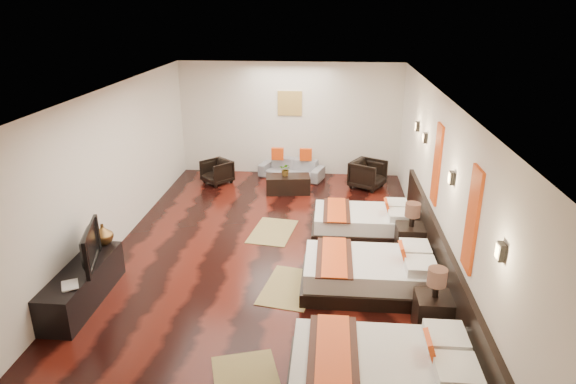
# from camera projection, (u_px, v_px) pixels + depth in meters

# --- Properties ---
(floor) EXTENTS (5.50, 9.50, 0.01)m
(floor) POSITION_uv_depth(u_px,v_px,m) (267.00, 261.00, 8.56)
(floor) COLOR black
(floor) RESTS_ON ground
(ceiling) EXTENTS (5.50, 9.50, 0.01)m
(ceiling) POSITION_uv_depth(u_px,v_px,m) (264.00, 96.00, 7.56)
(ceiling) COLOR white
(ceiling) RESTS_ON floor
(back_wall) EXTENTS (5.50, 0.01, 2.80)m
(back_wall) POSITION_uv_depth(u_px,v_px,m) (290.00, 119.00, 12.49)
(back_wall) COLOR silver
(back_wall) RESTS_ON floor
(left_wall) EXTENTS (0.01, 9.50, 2.80)m
(left_wall) POSITION_uv_depth(u_px,v_px,m) (100.00, 179.00, 8.28)
(left_wall) COLOR silver
(left_wall) RESTS_ON floor
(right_wall) EXTENTS (0.01, 9.50, 2.80)m
(right_wall) POSITION_uv_depth(u_px,v_px,m) (440.00, 189.00, 7.84)
(right_wall) COLOR silver
(right_wall) RESTS_ON floor
(headboard_panel) EXTENTS (0.08, 6.60, 0.90)m
(headboard_panel) POSITION_uv_depth(u_px,v_px,m) (441.00, 267.00, 7.43)
(headboard_panel) COLOR black
(headboard_panel) RESTS_ON floor
(bed_near) EXTENTS (2.09, 1.31, 0.80)m
(bed_near) POSITION_uv_depth(u_px,v_px,m) (384.00, 373.00, 5.56)
(bed_near) COLOR black
(bed_near) RESTS_ON floor
(bed_mid) EXTENTS (2.04, 1.29, 0.78)m
(bed_mid) POSITION_uv_depth(u_px,v_px,m) (371.00, 273.00, 7.62)
(bed_mid) COLOR black
(bed_mid) RESTS_ON floor
(bed_far) EXTENTS (1.87, 1.18, 0.72)m
(bed_far) POSITION_uv_depth(u_px,v_px,m) (364.00, 222.00, 9.44)
(bed_far) COLOR black
(bed_far) RESTS_ON floor
(nightstand_a) EXTENTS (0.47, 0.47, 0.93)m
(nightstand_a) POSITION_uv_depth(u_px,v_px,m) (433.00, 309.00, 6.63)
(nightstand_a) COLOR black
(nightstand_a) RESTS_ON floor
(nightstand_b) EXTENTS (0.49, 0.49, 0.96)m
(nightstand_b) POSITION_uv_depth(u_px,v_px,m) (410.00, 237.00, 8.65)
(nightstand_b) COLOR black
(nightstand_b) RESTS_ON floor
(jute_mat_mid) EXTENTS (0.95, 1.32, 0.01)m
(jute_mat_mid) POSITION_uv_depth(u_px,v_px,m) (289.00, 287.00, 7.75)
(jute_mat_mid) COLOR #95824C
(jute_mat_mid) RESTS_ON floor
(jute_mat_far) EXTENTS (0.92, 1.30, 0.01)m
(jute_mat_far) POSITION_uv_depth(u_px,v_px,m) (273.00, 231.00, 9.63)
(jute_mat_far) COLOR #95824C
(jute_mat_far) RESTS_ON floor
(tv_console) EXTENTS (0.50, 1.80, 0.55)m
(tv_console) POSITION_uv_depth(u_px,v_px,m) (83.00, 285.00, 7.29)
(tv_console) COLOR black
(tv_console) RESTS_ON floor
(tv) EXTENTS (0.40, 1.00, 0.58)m
(tv) POSITION_uv_depth(u_px,v_px,m) (85.00, 247.00, 7.20)
(tv) COLOR black
(tv) RESTS_ON tv_console
(book) EXTENTS (0.32, 0.35, 0.03)m
(book) POSITION_uv_depth(u_px,v_px,m) (61.00, 287.00, 6.70)
(book) COLOR black
(book) RESTS_ON tv_console
(figurine) EXTENTS (0.37, 0.37, 0.33)m
(figurine) POSITION_uv_depth(u_px,v_px,m) (103.00, 234.00, 7.89)
(figurine) COLOR brown
(figurine) RESTS_ON tv_console
(sofa) EXTENTS (1.69, 1.05, 0.46)m
(sofa) POSITION_uv_depth(u_px,v_px,m) (292.00, 169.00, 12.53)
(sofa) COLOR gray
(sofa) RESTS_ON floor
(armchair_left) EXTENTS (0.87, 0.87, 0.57)m
(armchair_left) POSITION_uv_depth(u_px,v_px,m) (217.00, 172.00, 12.14)
(armchair_left) COLOR black
(armchair_left) RESTS_ON floor
(armchair_right) EXTENTS (0.98, 0.97, 0.66)m
(armchair_right) POSITION_uv_depth(u_px,v_px,m) (368.00, 174.00, 11.82)
(armchair_right) COLOR black
(armchair_right) RESTS_ON floor
(coffee_table) EXTENTS (1.06, 0.62, 0.40)m
(coffee_table) POSITION_uv_depth(u_px,v_px,m) (288.00, 184.00, 11.56)
(coffee_table) COLOR black
(coffee_table) RESTS_ON floor
(table_plant) EXTENTS (0.31, 0.28, 0.30)m
(table_plant) POSITION_uv_depth(u_px,v_px,m) (286.00, 169.00, 11.46)
(table_plant) COLOR #295C1E
(table_plant) RESTS_ON coffee_table
(orange_panel_a) EXTENTS (0.04, 0.40, 1.30)m
(orange_panel_a) POSITION_uv_depth(u_px,v_px,m) (472.00, 220.00, 5.96)
(orange_panel_a) COLOR #D86014
(orange_panel_a) RESTS_ON right_wall
(orange_panel_b) EXTENTS (0.04, 0.40, 1.30)m
(orange_panel_b) POSITION_uv_depth(u_px,v_px,m) (437.00, 164.00, 8.01)
(orange_panel_b) COLOR #D86014
(orange_panel_b) RESTS_ON right_wall
(sconce_near) EXTENTS (0.07, 0.12, 0.18)m
(sconce_near) POSITION_uv_depth(u_px,v_px,m) (500.00, 252.00, 4.89)
(sconce_near) COLOR black
(sconce_near) RESTS_ON right_wall
(sconce_mid) EXTENTS (0.07, 0.12, 0.18)m
(sconce_mid) POSITION_uv_depth(u_px,v_px,m) (451.00, 178.00, 6.94)
(sconce_mid) COLOR black
(sconce_mid) RESTS_ON right_wall
(sconce_far) EXTENTS (0.07, 0.12, 0.18)m
(sconce_far) POSITION_uv_depth(u_px,v_px,m) (425.00, 138.00, 8.99)
(sconce_far) COLOR black
(sconce_far) RESTS_ON right_wall
(sconce_lounge) EXTENTS (0.07, 0.12, 0.18)m
(sconce_lounge) POSITION_uv_depth(u_px,v_px,m) (417.00, 126.00, 9.83)
(sconce_lounge) COLOR black
(sconce_lounge) RESTS_ON right_wall
(gold_artwork) EXTENTS (0.60, 0.04, 0.60)m
(gold_artwork) POSITION_uv_depth(u_px,v_px,m) (290.00, 103.00, 12.33)
(gold_artwork) COLOR #AD873F
(gold_artwork) RESTS_ON back_wall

